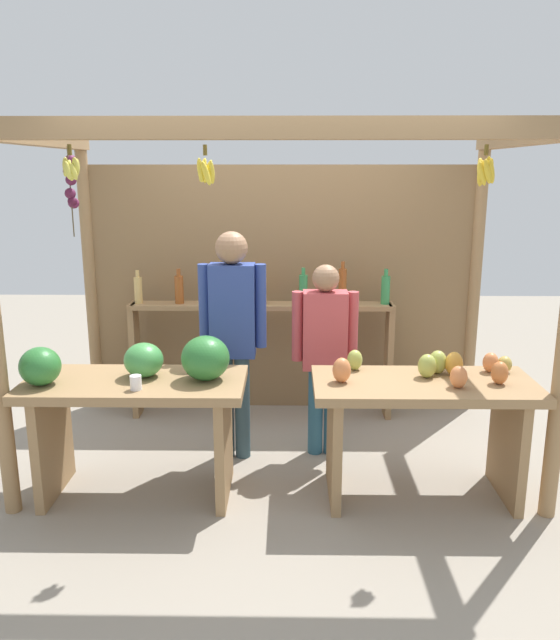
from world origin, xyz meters
The scene contains 7 objects.
ground_plane centered at (0.00, 0.00, 0.00)m, with size 12.00×12.00×0.00m, color gray.
market_stall centered at (0.00, 0.44, 1.37)m, with size 3.47×1.92×2.37m.
fruit_counter_left centered at (-0.89, -0.68, 0.69)m, with size 1.42×0.64×1.08m.
fruit_counter_right centered at (0.93, -0.67, 0.61)m, with size 1.41×0.64×0.95m.
bottle_shelf_unit centered at (-0.17, 0.68, 0.82)m, with size 2.23×0.22×1.36m.
vendor_man centered at (-0.34, -0.12, 1.02)m, with size 0.48×0.23×1.68m.
vendor_woman centered at (0.32, -0.05, 0.85)m, with size 0.48×0.20×1.44m.
Camera 1 is at (0.06, -4.41, 2.10)m, focal length 34.88 mm.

